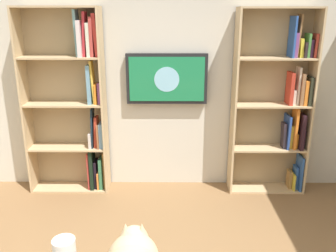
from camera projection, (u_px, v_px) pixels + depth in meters
wall_back at (168, 74)px, 4.09m from camera, size 4.52×0.06×2.70m
bookshelf_left at (280, 104)px, 4.02m from camera, size 0.87×0.28×2.08m
bookshelf_right at (75, 104)px, 4.04m from camera, size 0.90×0.28×2.09m
wall_mounted_tv at (167, 79)px, 4.03m from camera, size 0.91×0.07×0.57m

